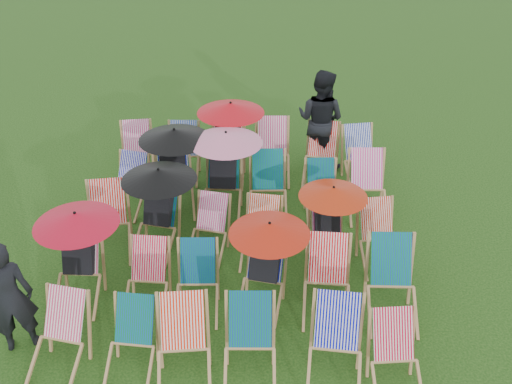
# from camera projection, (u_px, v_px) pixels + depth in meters

# --- Properties ---
(ground) EXTENTS (100.00, 100.00, 0.00)m
(ground) POSITION_uv_depth(u_px,v_px,m) (241.00, 255.00, 8.63)
(ground) COLOR black
(ground) RESTS_ON ground
(deckchair_0) EXTENTS (0.73, 0.92, 0.90)m
(deckchair_0) POSITION_uv_depth(u_px,v_px,m) (57.00, 339.00, 6.60)
(deckchair_0) COLOR #A97F4F
(deckchair_0) RESTS_ON ground
(deckchair_1) EXTENTS (0.61, 0.82, 0.86)m
(deckchair_1) POSITION_uv_depth(u_px,v_px,m) (130.00, 344.00, 6.57)
(deckchair_1) COLOR #A97F4F
(deckchair_1) RESTS_ON ground
(deckchair_2) EXTENTS (0.76, 0.97, 0.97)m
(deckchair_2) POSITION_uv_depth(u_px,v_px,m) (183.00, 350.00, 6.43)
(deckchair_2) COLOR #A97F4F
(deckchair_2) RESTS_ON ground
(deckchair_3) EXTENTS (0.67, 0.91, 0.95)m
(deckchair_3) POSITION_uv_depth(u_px,v_px,m) (250.00, 348.00, 6.46)
(deckchair_3) COLOR #A97F4F
(deckchair_3) RESTS_ON ground
(deckchair_4) EXTENTS (0.71, 0.94, 0.97)m
(deckchair_4) POSITION_uv_depth(u_px,v_px,m) (336.00, 349.00, 6.43)
(deckchair_4) COLOR #A97F4F
(deckchair_4) RESTS_ON ground
(deckchair_5) EXTENTS (0.68, 0.87, 0.88)m
(deckchair_5) POSITION_uv_depth(u_px,v_px,m) (397.00, 361.00, 6.35)
(deckchair_5) COLOR #A97F4F
(deckchair_5) RESTS_ON ground
(deckchair_6) EXTENTS (1.10, 1.15, 1.31)m
(deckchair_6) POSITION_uv_depth(u_px,v_px,m) (77.00, 256.00, 7.52)
(deckchair_6) COLOR #A97F4F
(deckchair_6) RESTS_ON ground
(deckchair_7) EXTENTS (0.60, 0.83, 0.88)m
(deckchair_7) POSITION_uv_depth(u_px,v_px,m) (146.00, 280.00, 7.50)
(deckchair_7) COLOR #A97F4F
(deckchair_7) RESTS_ON ground
(deckchair_8) EXTENTS (0.64, 0.85, 0.89)m
(deckchair_8) POSITION_uv_depth(u_px,v_px,m) (197.00, 283.00, 7.44)
(deckchair_8) COLOR #A97F4F
(deckchair_8) RESTS_ON ground
(deckchair_9) EXTENTS (1.05, 1.12, 1.25)m
(deckchair_9) POSITION_uv_depth(u_px,v_px,m) (264.00, 264.00, 7.43)
(deckchair_9) COLOR #A97F4F
(deckchair_9) RESTS_ON ground
(deckchair_10) EXTENTS (0.67, 0.92, 0.97)m
(deckchair_10) POSITION_uv_depth(u_px,v_px,m) (327.00, 282.00, 7.40)
(deckchair_10) COLOR #A97F4F
(deckchair_10) RESTS_ON ground
(deckchair_11) EXTENTS (0.70, 0.95, 1.01)m
(deckchair_11) POSITION_uv_depth(u_px,v_px,m) (393.00, 285.00, 7.32)
(deckchair_11) COLOR #A97F4F
(deckchair_11) RESTS_ON ground
(deckchair_12) EXTENTS (0.83, 1.03, 1.00)m
(deckchair_12) POSITION_uv_depth(u_px,v_px,m) (108.00, 222.00, 8.50)
(deckchair_12) COLOR #A97F4F
(deckchair_12) RESTS_ON ground
(deckchair_13) EXTENTS (1.11, 1.18, 1.32)m
(deckchair_13) POSITION_uv_depth(u_px,v_px,m) (157.00, 208.00, 8.46)
(deckchair_13) COLOR #A97F4F
(deckchair_13) RESTS_ON ground
(deckchair_14) EXTENTS (0.68, 0.86, 0.84)m
(deckchair_14) POSITION_uv_depth(u_px,v_px,m) (208.00, 229.00, 8.49)
(deckchair_14) COLOR #A97F4F
(deckchair_14) RESTS_ON ground
(deckchair_15) EXTENTS (0.65, 0.86, 0.88)m
(deckchair_15) POSITION_uv_depth(u_px,v_px,m) (261.00, 234.00, 8.35)
(deckchair_15) COLOR #A97F4F
(deckchair_15) RESTS_ON ground
(deckchair_16) EXTENTS (0.99, 1.06, 1.18)m
(deckchair_16) POSITION_uv_depth(u_px,v_px,m) (329.00, 223.00, 8.27)
(deckchair_16) COLOR #A97F4F
(deckchair_16) RESTS_ON ground
(deckchair_17) EXTENTS (0.73, 0.91, 0.89)m
(deckchair_17) POSITION_uv_depth(u_px,v_px,m) (380.00, 238.00, 8.26)
(deckchair_17) COLOR #A97F4F
(deckchair_17) RESTS_ON ground
(deckchair_18) EXTENTS (0.74, 0.92, 0.89)m
(deckchair_18) POSITION_uv_depth(u_px,v_px,m) (127.00, 186.00, 9.48)
(deckchair_18) COLOR #A97F4F
(deckchair_18) RESTS_ON ground
(deckchair_19) EXTENTS (1.17, 1.27, 1.39)m
(deckchair_19) POSITION_uv_depth(u_px,v_px,m) (174.00, 168.00, 9.40)
(deckchair_19) COLOR #A97F4F
(deckchair_19) RESTS_ON ground
(deckchair_20) EXTENTS (1.18, 1.22, 1.40)m
(deckchair_20) POSITION_uv_depth(u_px,v_px,m) (223.00, 172.00, 9.29)
(deckchair_20) COLOR #A97F4F
(deckchair_20) RESTS_ON ground
(deckchair_21) EXTENTS (0.72, 0.95, 0.99)m
(deckchair_21) POSITION_uv_depth(u_px,v_px,m) (268.00, 188.00, 9.33)
(deckchair_21) COLOR #A97F4F
(deckchair_21) RESTS_ON ground
(deckchair_22) EXTENTS (0.64, 0.85, 0.86)m
(deckchair_22) POSITION_uv_depth(u_px,v_px,m) (322.00, 192.00, 9.34)
(deckchair_22) COLOR #A97F4F
(deckchair_22) RESTS_ON ground
(deckchair_23) EXTENTS (0.70, 0.95, 1.00)m
(deckchair_23) POSITION_uv_depth(u_px,v_px,m) (368.00, 187.00, 9.34)
(deckchair_23) COLOR #A97F4F
(deckchair_23) RESTS_ON ground
(deckchair_24) EXTENTS (0.76, 0.96, 0.94)m
(deckchair_24) POSITION_uv_depth(u_px,v_px,m) (137.00, 152.00, 10.42)
(deckchair_24) COLOR #A97F4F
(deckchair_24) RESTS_ON ground
(deckchair_25) EXTENTS (0.66, 0.89, 0.94)m
(deckchair_25) POSITION_uv_depth(u_px,v_px,m) (182.00, 153.00, 10.37)
(deckchair_25) COLOR #A97F4F
(deckchair_25) RESTS_ON ground
(deckchair_26) EXTENTS (1.19, 1.24, 1.42)m
(deckchair_26) POSITION_uv_depth(u_px,v_px,m) (228.00, 140.00, 10.22)
(deckchair_26) COLOR #A97F4F
(deckchair_26) RESTS_ON ground
(deckchair_27) EXTENTS (0.71, 0.97, 1.02)m
(deckchair_27) POSITION_uv_depth(u_px,v_px,m) (272.00, 152.00, 10.34)
(deckchair_27) COLOR #A97F4F
(deckchair_27) RESTS_ON ground
(deckchair_28) EXTENTS (0.73, 0.95, 0.96)m
(deckchair_28) POSITION_uv_depth(u_px,v_px,m) (321.00, 154.00, 10.32)
(deckchair_28) COLOR #A97F4F
(deckchair_28) RESTS_ON ground
(deckchair_29) EXTENTS (0.79, 0.97, 0.95)m
(deckchair_29) POSITION_uv_depth(u_px,v_px,m) (362.00, 157.00, 10.25)
(deckchair_29) COLOR #A97F4F
(deckchair_29) RESTS_ON ground
(person_left) EXTENTS (0.68, 0.58, 1.59)m
(person_left) POSITION_uv_depth(u_px,v_px,m) (8.00, 297.00, 6.71)
(person_left) COLOR black
(person_left) RESTS_ON ground
(person_rear) EXTENTS (1.14, 1.05, 1.89)m
(person_rear) POSITION_uv_depth(u_px,v_px,m) (320.00, 119.00, 10.49)
(person_rear) COLOR black
(person_rear) RESTS_ON ground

